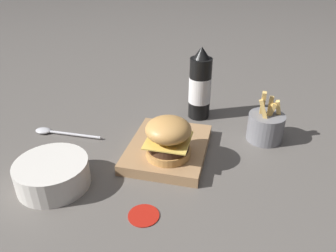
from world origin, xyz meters
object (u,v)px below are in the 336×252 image
(burger, at_px, (170,138))
(ketchup_bottle, at_px, (200,87))
(serving_board, at_px, (168,148))
(fries_basket, at_px, (266,126))
(side_bowl, at_px, (52,173))
(spoon, at_px, (53,132))

(burger, relative_size, ketchup_bottle, 0.49)
(serving_board, xyz_separation_m, fries_basket, (0.12, -0.23, 0.03))
(ketchup_bottle, bearing_deg, side_bowl, 146.84)
(serving_board, bearing_deg, burger, -161.90)
(serving_board, xyz_separation_m, spoon, (0.02, 0.32, -0.01))
(fries_basket, height_order, side_bowl, fries_basket)
(serving_board, relative_size, burger, 2.26)
(burger, bearing_deg, serving_board, 18.10)
(serving_board, distance_m, spoon, 0.32)
(side_bowl, bearing_deg, fries_basket, -55.96)
(spoon, bearing_deg, ketchup_bottle, -152.73)
(serving_board, xyz_separation_m, side_bowl, (-0.17, 0.21, 0.02))
(ketchup_bottle, relative_size, spoon, 1.11)
(side_bowl, bearing_deg, spoon, 31.37)
(fries_basket, bearing_deg, spoon, 100.84)
(ketchup_bottle, distance_m, fries_basket, 0.21)
(burger, xyz_separation_m, side_bowl, (-0.13, 0.22, -0.04))
(fries_basket, xyz_separation_m, side_bowl, (-0.29, 0.44, -0.01))
(spoon, bearing_deg, burger, 169.21)
(serving_board, bearing_deg, ketchup_bottle, -11.59)
(burger, distance_m, spoon, 0.35)
(fries_basket, relative_size, side_bowl, 0.89)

